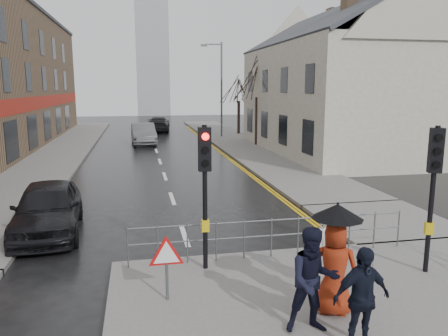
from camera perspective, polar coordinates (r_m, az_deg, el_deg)
name	(u,v)px	position (r m, az deg, el deg)	size (l,w,h in m)	color
ground	(198,278)	(10.50, -3.36, -14.10)	(120.00, 120.00, 0.00)	black
left_pavement	(63,149)	(33.15, -20.29, 2.40)	(4.00, 44.00, 0.14)	#605E5B
right_pavement	(235,141)	(35.59, 1.40, 3.56)	(4.00, 40.00, 0.14)	#605E5B
pavement_bridge_right	(382,220)	(15.31, 19.95, -6.45)	(4.00, 4.20, 0.14)	#605E5B
building_right_cream	(339,81)	(30.51, 14.77, 10.94)	(9.00, 16.40, 10.10)	beige
church_tower	(152,57)	(71.66, -9.35, 14.07)	(5.00, 5.00, 18.00)	#979AA0
traffic_signal_near_left	(205,172)	(9.95, -2.52, -0.56)	(0.28, 0.27, 3.40)	black
traffic_signal_near_right	(434,174)	(10.83, 25.73, -0.71)	(0.34, 0.33, 3.40)	black
guard_railing_front	(272,229)	(11.13, 6.24, -7.93)	(7.14, 0.04, 1.00)	#595B5E
warning_sign	(166,257)	(8.91, -7.53, -11.51)	(0.80, 0.07, 1.35)	#595B5E
street_lamp	(219,83)	(38.13, -0.59, 11.01)	(1.83, 0.25, 8.00)	#595B5E
tree_near	(257,77)	(32.67, 4.37, 11.82)	(2.40, 2.40, 6.58)	#31221B
tree_far	(239,87)	(40.54, 1.95, 10.57)	(2.40, 2.40, 5.64)	#31221B
pedestrian_a	(325,250)	(9.65, 13.09, -10.42)	(0.60, 0.40, 1.65)	silver
pedestrian_b	(313,280)	(7.93, 11.60, -14.18)	(0.92, 0.72, 1.89)	black
pedestrian_with_umbrella	(335,256)	(8.53, 14.34, -11.04)	(1.03, 0.96, 2.14)	maroon
pedestrian_d	(361,298)	(7.69, 17.52, -15.92)	(1.02, 0.42, 1.74)	black
car_parked	(48,208)	(14.19, -22.03, -4.90)	(1.86, 4.62, 1.57)	black
car_mid	(143,134)	(34.48, -10.48, 4.40)	(1.71, 4.90, 1.62)	#515457
car_far	(159,124)	(43.95, -8.53, 5.65)	(2.08, 5.13, 1.49)	black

